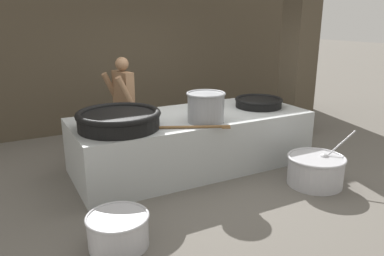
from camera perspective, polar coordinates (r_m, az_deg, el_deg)
name	(u,v)px	position (r m, az deg, el deg)	size (l,w,h in m)	color
ground_plane	(192,165)	(6.16, 0.00, -5.73)	(60.00, 60.00, 0.00)	#666059
back_wall	(130,40)	(8.35, -9.50, 13.12)	(9.69, 0.24, 3.74)	#4C4233
support_pillar	(300,42)	(7.69, 16.10, 12.44)	(0.51, 0.51, 3.74)	#4C4233
hearth_platform	(192,141)	(6.01, 0.00, -1.95)	(3.72, 1.53, 0.85)	#B2B7B7
giant_wok_near	(119,119)	(5.23, -11.10, 1.36)	(1.16, 1.16, 0.25)	black
giant_wok_far	(259,102)	(6.51, 10.12, 3.92)	(0.81, 0.81, 0.16)	black
stock_pot	(206,107)	(5.46, 2.13, 3.29)	(0.57, 0.57, 0.44)	gray
stirring_paddle	(198,127)	(5.18, 0.96, 0.16)	(0.94, 0.49, 0.04)	brown
cook	(123,101)	(6.71, -10.41, 4.02)	(0.45, 0.66, 1.68)	#8C6647
prep_bowl_vegetables	(316,169)	(5.69, 18.32, -5.94)	(1.06, 0.82, 0.75)	#B7B7BC
prep_bowl_meat	(118,229)	(4.14, -11.19, -14.87)	(0.67, 0.67, 0.36)	#B7B7BC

